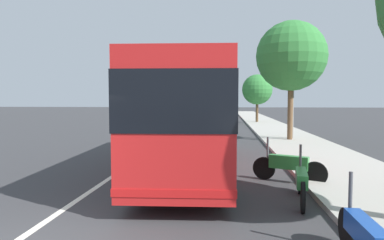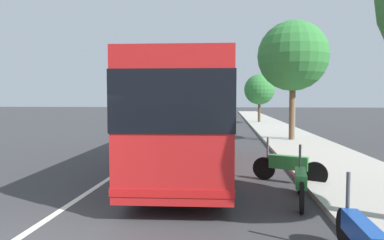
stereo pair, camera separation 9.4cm
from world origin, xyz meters
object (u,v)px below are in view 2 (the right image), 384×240
object	(u,v)px
motorcycle_angled	(301,182)
roadside_tree_far_block	(259,90)
car_far_distant	(212,117)
motorcycle_far_end	(288,166)
coach_bus	(189,113)
car_ahead_same_lane	(185,111)
utility_pole	(294,90)
roadside_tree_mid_block	(293,56)
motorcycle_mid_row	(363,240)
car_oncoming	(220,112)

from	to	relation	value
motorcycle_angled	roadside_tree_far_block	distance (m)	27.67
car_far_distant	roadside_tree_far_block	bearing A→B (deg)	-80.29
motorcycle_far_end	coach_bus	bearing A→B (deg)	-0.81
car_ahead_same_lane	roadside_tree_far_block	xyz separation A→B (m)	(-16.43, -9.92, 2.81)
car_far_distant	utility_pole	world-z (taller)	utility_pole
motorcycle_far_end	car_ahead_same_lane	distance (m)	42.83
car_far_distant	roadside_tree_mid_block	world-z (taller)	roadside_tree_mid_block
motorcycle_far_end	utility_pole	world-z (taller)	utility_pole
roadside_tree_mid_block	motorcycle_angled	bearing A→B (deg)	170.64
motorcycle_angled	motorcycle_far_end	bearing A→B (deg)	8.29
motorcycle_angled	car_ahead_same_lane	bearing A→B (deg)	20.64
coach_bus	roadside_tree_mid_block	xyz separation A→B (m)	(8.29, -4.96, 2.91)
coach_bus	motorcycle_angled	bearing A→B (deg)	-141.43
coach_bus	roadside_tree_far_block	xyz separation A→B (m)	(24.04, -4.56, 1.52)
roadside_tree_far_block	motorcycle_angled	bearing A→B (deg)	176.83
roadside_tree_mid_block	roadside_tree_far_block	world-z (taller)	roadside_tree_mid_block
motorcycle_mid_row	motorcycle_far_end	bearing A→B (deg)	2.49
motorcycle_mid_row	car_ahead_same_lane	bearing A→B (deg)	11.68
coach_bus	motorcycle_far_end	xyz separation A→B (m)	(-1.51, -3.08, -1.48)
motorcycle_mid_row	car_far_distant	bearing A→B (deg)	8.02
coach_bus	motorcycle_angled	world-z (taller)	coach_bus
motorcycle_mid_row	motorcycle_far_end	distance (m)	5.16
car_ahead_same_lane	roadside_tree_mid_block	world-z (taller)	roadside_tree_mid_block
motorcycle_angled	car_ahead_same_lane	world-z (taller)	car_ahead_same_lane
roadside_tree_mid_block	utility_pole	size ratio (longest dim) A/B	1.15
utility_pole	roadside_tree_mid_block	bearing A→B (deg)	161.86
motorcycle_mid_row	utility_pole	xyz separation A→B (m)	(15.54, -1.97, 2.52)
motorcycle_angled	car_ahead_same_lane	xyz separation A→B (m)	(43.90, 8.40, 0.21)
coach_bus	motorcycle_far_end	world-z (taller)	coach_bus
motorcycle_mid_row	roadside_tree_far_block	xyz separation A→B (m)	(30.72, -1.37, 3.02)
coach_bus	car_far_distant	size ratio (longest dim) A/B	2.59
car_far_distant	car_ahead_same_lane	xyz separation A→B (m)	(16.95, 5.04, 0.02)
car_oncoming	roadside_tree_far_block	distance (m)	12.71
motorcycle_mid_row	roadside_tree_far_block	bearing A→B (deg)	-1.15
coach_bus	car_ahead_same_lane	distance (m)	40.85
coach_bus	car_ahead_same_lane	bearing A→B (deg)	4.55
motorcycle_mid_row	car_oncoming	bearing A→B (deg)	5.50
motorcycle_angled	motorcycle_far_end	distance (m)	1.91
car_ahead_same_lane	roadside_tree_mid_block	bearing A→B (deg)	13.32
motorcycle_far_end	car_oncoming	bearing A→B (deg)	-60.17
motorcycle_angled	car_far_distant	xyz separation A→B (m)	(26.95, 3.35, 0.18)
coach_bus	roadside_tree_mid_block	size ratio (longest dim) A/B	1.51
coach_bus	roadside_tree_far_block	distance (m)	24.52
motorcycle_mid_row	roadside_tree_far_block	distance (m)	30.89
car_oncoming	car_ahead_same_lane	bearing A→B (deg)	47.45
motorcycle_mid_row	car_ahead_same_lane	xyz separation A→B (m)	(47.15, 8.55, 0.21)
motorcycle_far_end	car_ahead_same_lane	size ratio (longest dim) A/B	0.49
car_oncoming	car_far_distant	bearing A→B (deg)	176.44
motorcycle_mid_row	motorcycle_angled	distance (m)	3.25
car_ahead_same_lane	roadside_tree_far_block	size ratio (longest dim) A/B	0.80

